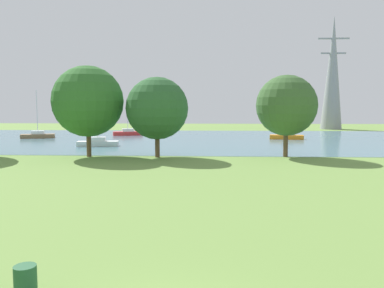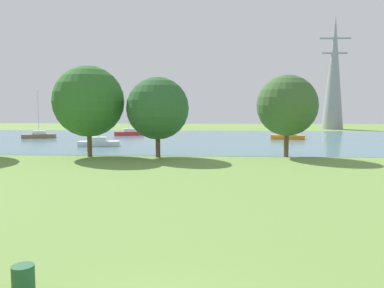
# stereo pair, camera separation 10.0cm
# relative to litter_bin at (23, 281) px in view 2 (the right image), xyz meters

# --- Properties ---
(ground_plane) EXTENTS (160.00, 160.00, 0.00)m
(ground_plane) POSITION_rel_litter_bin_xyz_m (3.59, 20.11, -0.40)
(ground_plane) COLOR olive
(litter_bin) EXTENTS (0.56, 0.56, 0.80)m
(litter_bin) POSITION_rel_litter_bin_xyz_m (0.00, 0.00, 0.00)
(litter_bin) COLOR #1E512D
(litter_bin) RESTS_ON ground
(water_surface) EXTENTS (140.00, 40.00, 0.02)m
(water_surface) POSITION_rel_litter_bin_xyz_m (3.59, 48.11, -0.39)
(water_surface) COLOR slate
(water_surface) RESTS_ON ground
(sailboat_brown) EXTENTS (5.03, 2.88, 7.13)m
(sailboat_brown) POSITION_rel_litter_bin_xyz_m (-21.53, 48.50, 0.06)
(sailboat_brown) COLOR brown
(sailboat_brown) RESTS_ON water_surface
(sailboat_red) EXTENTS (5.03, 2.88, 5.65)m
(sailboat_red) POSITION_rel_litter_bin_xyz_m (-9.25, 55.03, 0.05)
(sailboat_red) COLOR red
(sailboat_red) RESTS_ON water_surface
(sailboat_white) EXTENTS (4.96, 2.13, 6.34)m
(sailboat_white) POSITION_rel_litter_bin_xyz_m (-8.99, 36.99, 0.06)
(sailboat_white) COLOR white
(sailboat_white) RESTS_ON water_surface
(sailboat_orange) EXTENTS (4.98, 2.27, 6.95)m
(sailboat_orange) POSITION_rel_litter_bin_xyz_m (15.50, 48.48, 0.06)
(sailboat_orange) COLOR orange
(sailboat_orange) RESTS_ON water_surface
(tree_east_near) EXTENTS (6.69, 6.69, 8.58)m
(tree_east_near) POSITION_rel_litter_bin_xyz_m (-7.05, 27.43, 4.83)
(tree_east_near) COLOR brown
(tree_east_near) RESTS_ON ground
(tree_east_far) EXTENTS (5.81, 5.81, 7.49)m
(tree_east_far) POSITION_rel_litter_bin_xyz_m (-0.47, 27.28, 4.18)
(tree_east_far) COLOR brown
(tree_east_far) RESTS_ON ground
(tree_west_near) EXTENTS (5.72, 5.72, 7.71)m
(tree_west_near) POSITION_rel_litter_bin_xyz_m (11.62, 28.25, 4.44)
(tree_west_near) COLOR brown
(tree_west_near) RESTS_ON ground
(electricity_pylon) EXTENTS (6.40, 4.40, 23.47)m
(electricity_pylon) POSITION_rel_litter_bin_xyz_m (29.74, 75.28, 11.35)
(electricity_pylon) COLOR gray
(electricity_pylon) RESTS_ON ground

